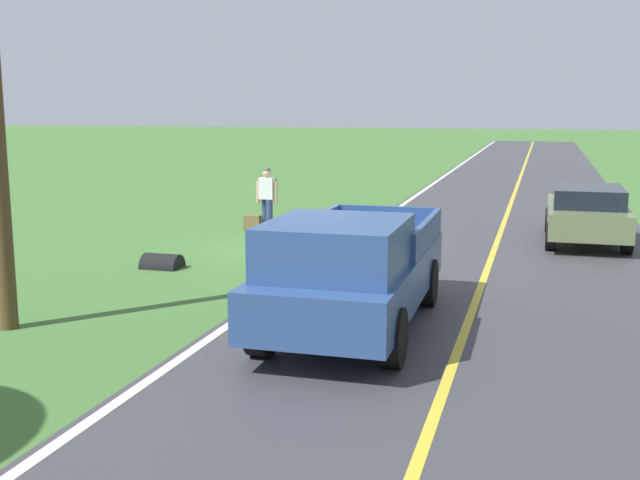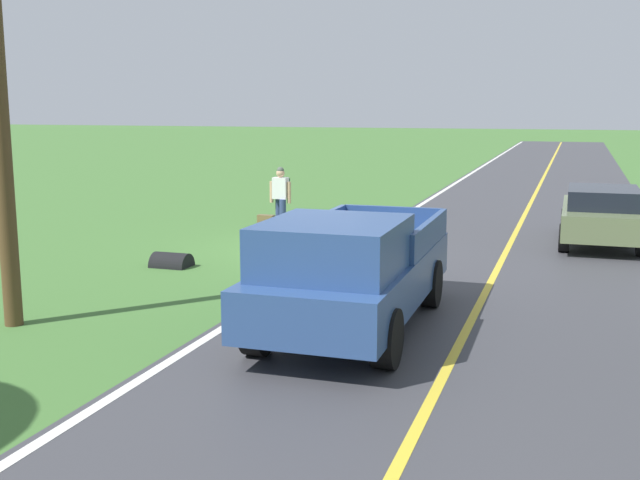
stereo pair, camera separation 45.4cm
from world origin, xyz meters
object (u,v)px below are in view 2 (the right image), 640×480
object	(u,v)px
hitchhiker_walking	(281,195)
sedan_near_oncoming	(602,214)
suitcase_carried	(266,222)
pickup_truck_passing	(350,269)

from	to	relation	value
hitchhiker_walking	sedan_near_oncoming	distance (m)	8.28
suitcase_carried	sedan_near_oncoming	world-z (taller)	sedan_near_oncoming
pickup_truck_passing	sedan_near_oncoming	bearing A→B (deg)	-112.51
hitchhiker_walking	sedan_near_oncoming	xyz separation A→B (m)	(-8.26, -0.51, -0.23)
hitchhiker_walking	suitcase_carried	distance (m)	0.88
hitchhiker_walking	pickup_truck_passing	distance (m)	9.72
pickup_truck_passing	suitcase_carried	bearing A→B (deg)	-60.28
hitchhiker_walking	sedan_near_oncoming	world-z (taller)	hitchhiker_walking
suitcase_carried	sedan_near_oncoming	size ratio (longest dim) A/B	0.10
hitchhiker_walking	sedan_near_oncoming	bearing A→B (deg)	-176.44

